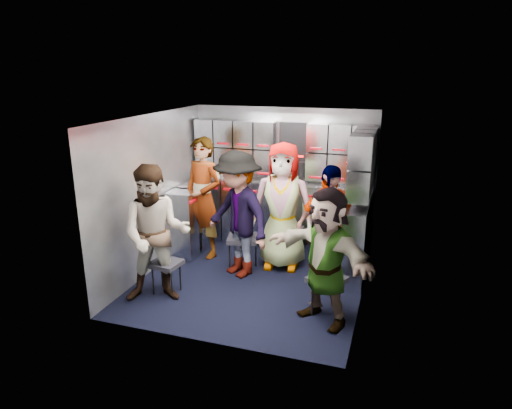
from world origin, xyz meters
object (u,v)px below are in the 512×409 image
(jump_seat_near_right, at_px, (327,281))
(attendant_arc_a, at_px, (156,235))
(attendant_arc_b, at_px, (238,215))
(jump_seat_mid_left, at_px, (243,240))
(jump_seat_near_left, at_px, (166,265))
(attendant_standing, at_px, (203,198))
(attendant_arc_e, at_px, (326,257))
(jump_seat_center, at_px, (285,232))
(jump_seat_mid_right, at_px, (329,245))
(attendant_arc_d, at_px, (328,225))
(attendant_arc_c, at_px, (282,206))

(jump_seat_near_right, bearing_deg, attendant_arc_a, -171.13)
(attendant_arc_b, bearing_deg, jump_seat_mid_left, 120.56)
(jump_seat_near_left, height_order, jump_seat_near_right, jump_seat_near_right)
(attendant_standing, bearing_deg, jump_seat_mid_left, -4.01)
(attendant_arc_e, bearing_deg, jump_seat_near_right, 121.01)
(attendant_standing, bearing_deg, attendant_arc_e, -15.19)
(jump_seat_center, xyz_separation_m, jump_seat_mid_right, (0.66, -0.26, -0.01))
(jump_seat_mid_left, bearing_deg, attendant_arc_a, -120.30)
(attendant_standing, bearing_deg, attendant_arc_d, 8.85)
(attendant_arc_c, bearing_deg, attendant_arc_d, -27.64)
(attendant_arc_a, xyz_separation_m, attendant_arc_b, (0.66, 0.94, 0.01))
(jump_seat_near_left, height_order, attendant_arc_e, attendant_arc_e)
(jump_seat_near_right, bearing_deg, attendant_arc_b, 153.56)
(jump_seat_center, bearing_deg, attendant_arc_e, -60.71)
(jump_seat_center, bearing_deg, attendant_arc_c, -90.00)
(attendant_arc_c, bearing_deg, jump_seat_near_left, -139.68)
(jump_seat_mid_left, distance_m, attendant_arc_e, 1.67)
(jump_seat_center, height_order, attendant_arc_e, attendant_arc_e)
(attendant_arc_d, bearing_deg, jump_seat_mid_right, 47.17)
(jump_seat_mid_left, distance_m, attendant_arc_a, 1.36)
(jump_seat_mid_right, xyz_separation_m, attendant_arc_e, (0.14, -1.17, 0.33))
(attendant_arc_a, bearing_deg, attendant_arc_c, 27.83)
(attendant_arc_b, distance_m, attendant_arc_d, 1.16)
(attendant_arc_a, relative_size, attendant_arc_c, 0.95)
(attendant_arc_c, bearing_deg, jump_seat_mid_right, -13.07)
(jump_seat_center, height_order, attendant_arc_c, attendant_arc_c)
(jump_seat_mid_left, relative_size, attendant_arc_c, 0.27)
(jump_seat_near_left, bearing_deg, attendant_arc_c, 46.45)
(attendant_arc_c, distance_m, attendant_arc_d, 0.72)
(attendant_standing, height_order, attendant_arc_a, attendant_standing)
(jump_seat_center, xyz_separation_m, attendant_arc_e, (0.80, -1.44, 0.32))
(jump_seat_mid_right, relative_size, attendant_arc_d, 0.31)
(jump_seat_center, relative_size, jump_seat_near_right, 1.04)
(attendant_arc_c, bearing_deg, jump_seat_near_right, -59.31)
(jump_seat_mid_left, height_order, attendant_arc_c, attendant_arc_c)
(attendant_standing, xyz_separation_m, attendant_arc_e, (1.99, -1.28, -0.12))
(attendant_arc_d, bearing_deg, jump_seat_mid_left, 136.89)
(jump_seat_near_right, distance_m, attendant_standing, 2.32)
(jump_seat_mid_left, bearing_deg, attendant_arc_e, -37.84)
(jump_seat_mid_right, bearing_deg, attendant_standing, 176.86)
(jump_seat_center, relative_size, attendant_arc_b, 0.30)
(jump_seat_mid_left, distance_m, attendant_arc_b, 0.46)
(jump_seat_near_left, xyz_separation_m, attendant_arc_e, (1.94, -0.06, 0.40))
(attendant_standing, distance_m, attendant_arc_a, 1.40)
(attendant_arc_c, bearing_deg, jump_seat_mid_left, -158.32)
(jump_seat_center, xyz_separation_m, jump_seat_near_right, (0.80, -1.26, -0.05))
(jump_seat_mid_right, bearing_deg, jump_seat_near_left, -148.15)
(jump_seat_near_right, xyz_separation_m, attendant_standing, (-1.99, 1.10, 0.49))
(attendant_standing, relative_size, attendant_arc_e, 1.15)
(attendant_standing, height_order, attendant_arc_d, attendant_standing)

